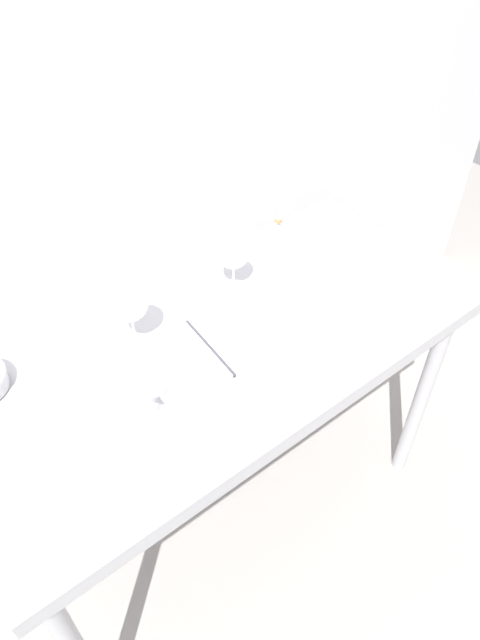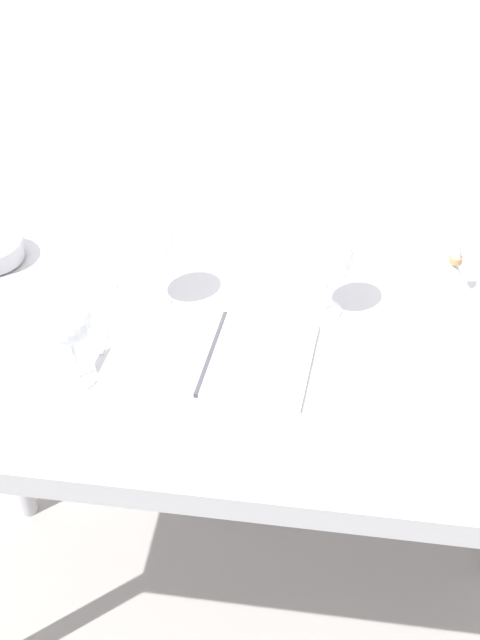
{
  "view_description": "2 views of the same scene",
  "coord_description": "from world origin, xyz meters",
  "px_view_note": "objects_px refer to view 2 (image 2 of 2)",
  "views": [
    {
      "loc": [
        -0.6,
        -0.83,
        1.92
      ],
      "look_at": [
        0.04,
        -0.01,
        0.94
      ],
      "focal_mm": 31.47,
      "sensor_mm": 36.0,
      "label": 1
    },
    {
      "loc": [
        0.15,
        -1.12,
        1.91
      ],
      "look_at": [
        -0.01,
        0.03,
        0.96
      ],
      "focal_mm": 46.79,
      "sensor_mm": 36.0,
      "label": 2
    }
  ],
  "objects_px": {
    "tasting_sheet_upper": "(392,361)",
    "tasting_sheet_lower": "(73,311)",
    "wine_glass_far_left": "(150,246)",
    "open_notebook": "(212,352)",
    "wine_glass_far_right": "(329,261)",
    "wine_glass_near_left": "(69,322)",
    "decanter_funnel": "(452,278)"
  },
  "relations": [
    {
      "from": "open_notebook",
      "to": "tasting_sheet_lower",
      "type": "xyz_separation_m",
      "value": [
        -0.28,
        0.08,
        -0.0
      ]
    },
    {
      "from": "tasting_sheet_upper",
      "to": "decanter_funnel",
      "type": "xyz_separation_m",
      "value": [
        0.11,
        0.22,
        0.04
      ]
    },
    {
      "from": "wine_glass_near_left",
      "to": "open_notebook",
      "type": "height_order",
      "value": "wine_glass_near_left"
    },
    {
      "from": "wine_glass_far_right",
      "to": "tasting_sheet_upper",
      "type": "bearing_deg",
      "value": -45.56
    },
    {
      "from": "tasting_sheet_upper",
      "to": "decanter_funnel",
      "type": "distance_m",
      "value": 0.25
    },
    {
      "from": "wine_glass_far_right",
      "to": "wine_glass_far_left",
      "type": "xyz_separation_m",
      "value": [
        -0.33,
        -0.02,
        0.01
      ]
    },
    {
      "from": "tasting_sheet_lower",
      "to": "decanter_funnel",
      "type": "relative_size",
      "value": 1.99
    },
    {
      "from": "wine_glass_far_left",
      "to": "tasting_sheet_upper",
      "type": "relative_size",
      "value": 0.74
    },
    {
      "from": "wine_glass_far_right",
      "to": "wine_glass_near_left",
      "type": "bearing_deg",
      "value": -148.89
    },
    {
      "from": "wine_glass_far_right",
      "to": "open_notebook",
      "type": "bearing_deg",
      "value": -141.76
    },
    {
      "from": "tasting_sheet_lower",
      "to": "open_notebook",
      "type": "bearing_deg",
      "value": -24.13
    },
    {
      "from": "tasting_sheet_lower",
      "to": "wine_glass_near_left",
      "type": "bearing_deg",
      "value": -78.33
    },
    {
      "from": "wine_glass_far_right",
      "to": "wine_glass_far_left",
      "type": "height_order",
      "value": "wine_glass_far_left"
    },
    {
      "from": "wine_glass_far_right",
      "to": "decanter_funnel",
      "type": "relative_size",
      "value": 1.32
    },
    {
      "from": "open_notebook",
      "to": "tasting_sheet_upper",
      "type": "xyz_separation_m",
      "value": [
        0.32,
        0.02,
        -0.0
      ]
    },
    {
      "from": "tasting_sheet_upper",
      "to": "tasting_sheet_lower",
      "type": "height_order",
      "value": "same"
    },
    {
      "from": "wine_glass_far_right",
      "to": "open_notebook",
      "type": "xyz_separation_m",
      "value": [
        -0.2,
        -0.15,
        -0.11
      ]
    },
    {
      "from": "wine_glass_far_left",
      "to": "open_notebook",
      "type": "distance_m",
      "value": 0.23
    },
    {
      "from": "wine_glass_near_left",
      "to": "tasting_sheet_upper",
      "type": "distance_m",
      "value": 0.57
    },
    {
      "from": "tasting_sheet_lower",
      "to": "decanter_funnel",
      "type": "height_order",
      "value": "decanter_funnel"
    },
    {
      "from": "tasting_sheet_lower",
      "to": "decanter_funnel",
      "type": "xyz_separation_m",
      "value": [
        0.72,
        0.16,
        0.04
      ]
    },
    {
      "from": "wine_glass_near_left",
      "to": "decanter_funnel",
      "type": "distance_m",
      "value": 0.74
    },
    {
      "from": "wine_glass_far_left",
      "to": "open_notebook",
      "type": "relative_size",
      "value": 0.49
    },
    {
      "from": "wine_glass_far_left",
      "to": "tasting_sheet_lower",
      "type": "relative_size",
      "value": 0.73
    },
    {
      "from": "wine_glass_far_right",
      "to": "decanter_funnel",
      "type": "height_order",
      "value": "wine_glass_far_right"
    },
    {
      "from": "tasting_sheet_upper",
      "to": "tasting_sheet_lower",
      "type": "bearing_deg",
      "value": -178.41
    },
    {
      "from": "wine_glass_far_left",
      "to": "tasting_sheet_upper",
      "type": "bearing_deg",
      "value": -13.66
    },
    {
      "from": "wine_glass_far_right",
      "to": "tasting_sheet_upper",
      "type": "height_order",
      "value": "wine_glass_far_right"
    },
    {
      "from": "wine_glass_far_left",
      "to": "open_notebook",
      "type": "height_order",
      "value": "wine_glass_far_left"
    },
    {
      "from": "wine_glass_near_left",
      "to": "tasting_sheet_upper",
      "type": "height_order",
      "value": "wine_glass_near_left"
    },
    {
      "from": "open_notebook",
      "to": "decanter_funnel",
      "type": "xyz_separation_m",
      "value": [
        0.44,
        0.24,
        0.04
      ]
    },
    {
      "from": "tasting_sheet_lower",
      "to": "decanter_funnel",
      "type": "distance_m",
      "value": 0.74
    }
  ]
}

